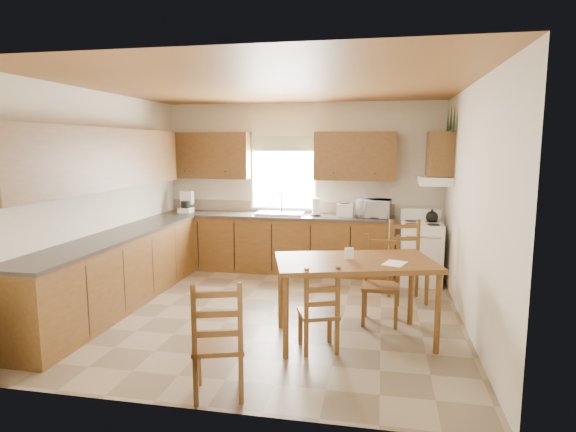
% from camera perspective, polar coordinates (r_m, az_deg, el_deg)
% --- Properties ---
extents(floor, '(4.50, 4.50, 0.00)m').
position_cam_1_polar(floor, '(6.00, -2.00, -11.30)').
color(floor, '#87765B').
rests_on(floor, ground).
extents(ceiling, '(4.50, 4.50, 0.00)m').
position_cam_1_polar(ceiling, '(5.69, -2.14, 15.22)').
color(ceiling, '#93602C').
rests_on(ceiling, floor).
extents(wall_left, '(4.50, 4.50, 0.00)m').
position_cam_1_polar(wall_left, '(6.58, -21.53, 1.94)').
color(wall_left, beige).
rests_on(wall_left, floor).
extents(wall_right, '(4.50, 4.50, 0.00)m').
position_cam_1_polar(wall_right, '(5.63, 20.85, 0.98)').
color(wall_right, beige).
rests_on(wall_right, floor).
extents(wall_back, '(4.50, 4.50, 0.00)m').
position_cam_1_polar(wall_back, '(7.89, 1.66, 3.49)').
color(wall_back, beige).
rests_on(wall_back, floor).
extents(wall_front, '(4.50, 4.50, 0.00)m').
position_cam_1_polar(wall_front, '(3.56, -10.33, -2.61)').
color(wall_front, beige).
rests_on(wall_front, floor).
extents(lower_cab_back, '(3.75, 0.60, 0.88)m').
position_cam_1_polar(lower_cab_back, '(7.80, -1.45, -3.32)').
color(lower_cab_back, brown).
rests_on(lower_cab_back, floor).
extents(lower_cab_left, '(0.60, 3.60, 0.88)m').
position_cam_1_polar(lower_cab_left, '(6.45, -19.55, -6.30)').
color(lower_cab_left, brown).
rests_on(lower_cab_left, floor).
extents(counter_back, '(3.75, 0.63, 0.04)m').
position_cam_1_polar(counter_back, '(7.72, -1.46, 0.02)').
color(counter_back, '#413933').
rests_on(counter_back, lower_cab_back).
extents(counter_left, '(0.63, 3.60, 0.04)m').
position_cam_1_polar(counter_left, '(6.36, -19.76, -2.28)').
color(counter_left, '#413933').
rests_on(counter_left, lower_cab_left).
extents(backsplash, '(3.75, 0.01, 0.18)m').
position_cam_1_polar(backsplash, '(7.99, -1.01, 1.10)').
color(backsplash, gray).
rests_on(backsplash, counter_back).
extents(upper_cab_back_left, '(1.41, 0.33, 0.75)m').
position_cam_1_polar(upper_cab_back_left, '(8.10, -9.46, 7.09)').
color(upper_cab_back_left, brown).
rests_on(upper_cab_back_left, wall_back).
extents(upper_cab_back_right, '(1.25, 0.33, 0.75)m').
position_cam_1_polar(upper_cab_back_right, '(7.60, 7.95, 7.04)').
color(upper_cab_back_right, brown).
rests_on(upper_cab_back_right, wall_back).
extents(upper_cab_left, '(0.33, 3.60, 0.75)m').
position_cam_1_polar(upper_cab_left, '(6.33, -21.24, 6.31)').
color(upper_cab_left, brown).
rests_on(upper_cab_left, wall_left).
extents(upper_cab_stove, '(0.33, 0.62, 0.62)m').
position_cam_1_polar(upper_cab_stove, '(7.20, 17.55, 7.03)').
color(upper_cab_stove, brown).
rests_on(upper_cab_stove, wall_right).
extents(range_hood, '(0.44, 0.62, 0.12)m').
position_cam_1_polar(range_hood, '(7.21, 17.02, 4.03)').
color(range_hood, white).
rests_on(range_hood, wall_right).
extents(window_frame, '(1.13, 0.02, 1.18)m').
position_cam_1_polar(window_frame, '(7.90, -0.52, 4.96)').
color(window_frame, white).
rests_on(window_frame, wall_back).
extents(window_pane, '(1.05, 0.01, 1.10)m').
position_cam_1_polar(window_pane, '(7.90, -0.53, 4.95)').
color(window_pane, white).
rests_on(window_pane, wall_back).
extents(window_valance, '(1.19, 0.01, 0.24)m').
position_cam_1_polar(window_valance, '(7.86, -0.57, 8.59)').
color(window_valance, '#5B7D4B').
rests_on(window_valance, wall_back).
extents(sink_basin, '(0.75, 0.45, 0.04)m').
position_cam_1_polar(sink_basin, '(7.70, -0.92, 0.30)').
color(sink_basin, silver).
rests_on(sink_basin, counter_back).
extents(pine_decal_a, '(0.22, 0.22, 0.36)m').
position_cam_1_polar(pine_decal_a, '(6.91, 19.11, 10.90)').
color(pine_decal_a, black).
rests_on(pine_decal_a, wall_right).
extents(pine_decal_b, '(0.22, 0.22, 0.36)m').
position_cam_1_polar(pine_decal_b, '(7.22, 18.77, 11.11)').
color(pine_decal_b, black).
rests_on(pine_decal_b, wall_right).
extents(pine_decal_c, '(0.22, 0.22, 0.36)m').
position_cam_1_polar(pine_decal_c, '(7.54, 18.44, 10.68)').
color(pine_decal_c, black).
rests_on(pine_decal_c, wall_right).
extents(stove, '(0.60, 0.62, 0.88)m').
position_cam_1_polar(stove, '(7.37, 15.46, -4.32)').
color(stove, white).
rests_on(stove, floor).
extents(coffeemaker, '(0.27, 0.30, 0.37)m').
position_cam_1_polar(coffeemaker, '(8.13, -12.03, 1.71)').
color(coffeemaker, white).
rests_on(coffeemaker, counter_back).
extents(paper_towel, '(0.13, 0.13, 0.27)m').
position_cam_1_polar(paper_towel, '(7.57, 3.31, 1.04)').
color(paper_towel, white).
rests_on(paper_towel, counter_back).
extents(toaster, '(0.25, 0.17, 0.20)m').
position_cam_1_polar(toaster, '(7.52, 6.73, 0.67)').
color(toaster, white).
rests_on(toaster, counter_back).
extents(microwave, '(0.50, 0.38, 0.28)m').
position_cam_1_polar(microwave, '(7.52, 10.12, 0.90)').
color(microwave, white).
rests_on(microwave, counter_back).
extents(dining_table, '(1.78, 1.30, 0.86)m').
position_cam_1_polar(dining_table, '(5.11, 7.83, -9.86)').
color(dining_table, brown).
rests_on(dining_table, floor).
extents(chair_near_left, '(0.51, 0.50, 0.98)m').
position_cam_1_polar(chair_near_left, '(4.04, -8.24, -14.02)').
color(chair_near_left, brown).
rests_on(chair_near_left, floor).
extents(chair_near_right, '(0.47, 0.46, 0.87)m').
position_cam_1_polar(chair_near_right, '(4.84, 3.63, -10.76)').
color(chair_near_right, brown).
rests_on(chair_near_right, floor).
extents(chair_far_left, '(0.43, 0.41, 0.99)m').
position_cam_1_polar(chair_far_left, '(5.61, 10.94, -7.54)').
color(chair_far_left, brown).
rests_on(chair_far_left, floor).
extents(chair_far_right, '(0.54, 0.53, 1.05)m').
position_cam_1_polar(chair_far_right, '(6.45, 14.06, -5.32)').
color(chair_far_right, brown).
rests_on(chair_far_right, floor).
extents(table_paper, '(0.27, 0.31, 0.00)m').
position_cam_1_polar(table_paper, '(4.92, 12.53, -5.50)').
color(table_paper, white).
rests_on(table_paper, dining_table).
extents(table_card, '(0.09, 0.05, 0.12)m').
position_cam_1_polar(table_card, '(5.00, 7.26, -4.44)').
color(table_card, white).
rests_on(table_card, dining_table).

